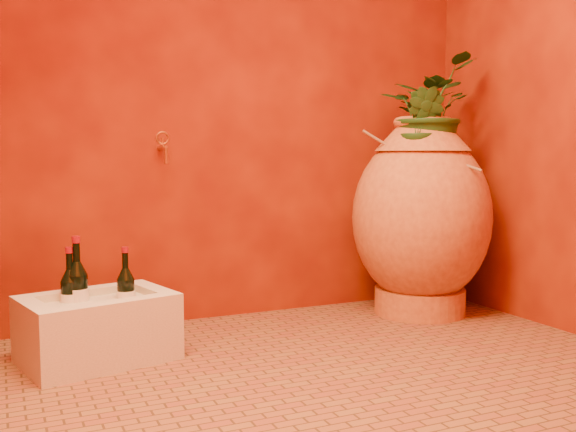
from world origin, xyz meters
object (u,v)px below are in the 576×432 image
wine_bottle_b (78,292)px  wall_tap (163,146)px  amphora (421,217)px  stone_basin (98,329)px  wine_bottle_c (126,294)px  wine_bottle_a (70,297)px

wine_bottle_b → wall_tap: (0.43, 0.33, 0.57)m
amphora → wine_bottle_b: 1.67m
amphora → stone_basin: amphora is taller
wine_bottle_b → wine_bottle_c: size_ratio=1.17×
wine_bottle_c → wall_tap: 0.73m
wine_bottle_a → wine_bottle_c: 0.21m
amphora → wine_bottle_b: bearing=-178.1°
amphora → stone_basin: size_ratio=1.59×
stone_basin → wine_bottle_b: wine_bottle_b is taller
wall_tap → wine_bottle_a: bearing=-143.7°
stone_basin → wine_bottle_a: wine_bottle_a is taller
stone_basin → wall_tap: size_ratio=4.19×
wine_bottle_c → wine_bottle_b: bearing=173.1°
wine_bottle_c → wall_tap: wall_tap is taller
wine_bottle_b → wall_tap: wall_tap is taller
wine_bottle_a → wine_bottle_b: (0.03, 0.00, 0.01)m
amphora → wall_tap: size_ratio=6.66×
wine_bottle_a → stone_basin: bearing=-32.7°
wine_bottle_a → wall_tap: 0.81m
amphora → wine_bottle_c: (-1.47, -0.08, -0.24)m
wine_bottle_b → wine_bottle_a: bearing=-177.9°
amphora → wine_bottle_c: size_ratio=3.37×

